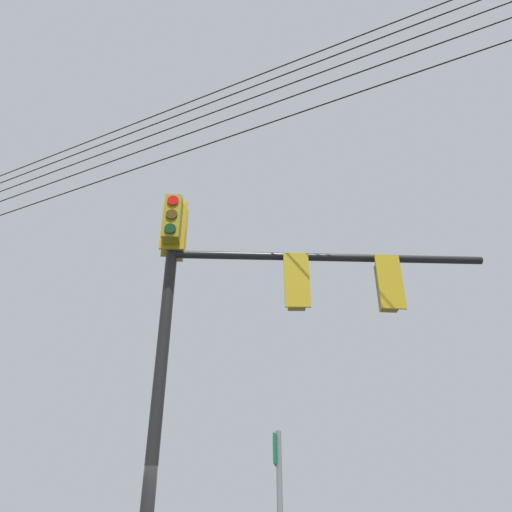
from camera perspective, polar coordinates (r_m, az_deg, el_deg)
signal_mast_assembly at (r=8.59m, az=-2.27°, el=-5.12°), size 5.13×3.64×7.11m
overhead_wire_span at (r=11.53m, az=-12.78°, el=12.74°), size 23.98×1.86×2.07m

